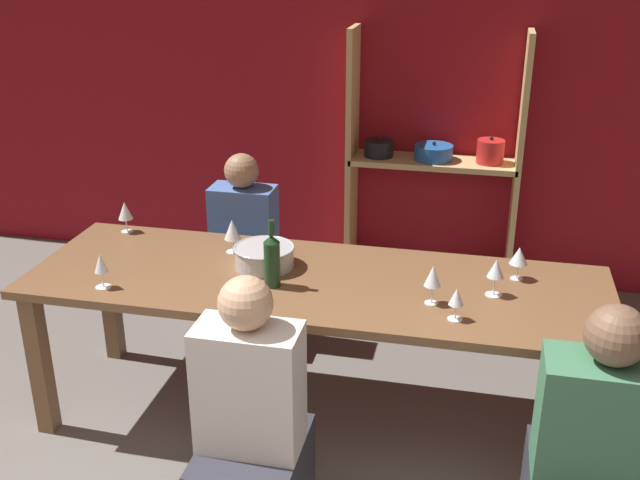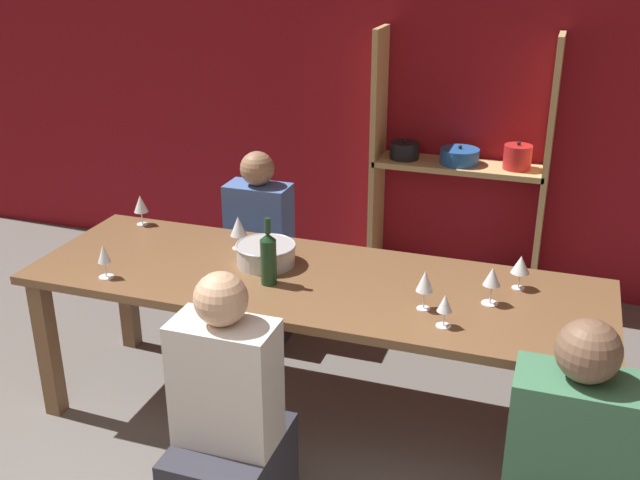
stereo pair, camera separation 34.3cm
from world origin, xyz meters
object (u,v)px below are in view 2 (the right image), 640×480
object	(u,v)px
wine_glass_red_c	(104,255)
wine_glass_red_e	(425,282)
wine_glass_white_a	(141,205)
wine_glass_red_b	(445,305)
wine_bottle_green	(268,258)
wine_glass_red_a	(521,265)
wine_glass_red_d	(238,227)
person_far_a	(261,269)
mixing_bowl	(266,253)
wine_glass_empty_a	(492,278)
person_near_b	(229,443)
dining_table	(313,295)
shelf_unit	(456,196)

from	to	relation	value
wine_glass_red_c	wine_glass_red_e	xyz separation A→B (m)	(1.43, 0.16, 0.01)
wine_glass_white_a	wine_glass_red_b	size ratio (longest dim) A/B	1.19
wine_bottle_green	wine_glass_red_a	xyz separation A→B (m)	(1.06, 0.31, -0.02)
wine_glass_red_d	wine_glass_red_b	bearing A→B (deg)	-22.67
wine_glass_red_b	person_far_a	distance (m)	1.63
wine_glass_white_a	wine_bottle_green	bearing A→B (deg)	-26.17
wine_glass_red_a	mixing_bowl	bearing A→B (deg)	-174.19
wine_glass_red_a	wine_glass_empty_a	world-z (taller)	wine_glass_empty_a
wine_glass_empty_a	person_far_a	bearing A→B (deg)	152.33
wine_glass_empty_a	wine_glass_red_e	distance (m)	0.29
wine_glass_empty_a	wine_glass_red_c	bearing A→B (deg)	-169.97
wine_bottle_green	wine_glass_red_b	distance (m)	0.82
wine_glass_red_c	person_near_b	bearing A→B (deg)	-30.70
wine_glass_red_c	wine_bottle_green	bearing A→B (deg)	13.93
wine_glass_red_c	dining_table	bearing A→B (deg)	18.06
wine_glass_red_e	person_far_a	world-z (taller)	person_far_a
wine_bottle_green	wine_glass_red_c	size ratio (longest dim) A/B	1.94
dining_table	person_near_b	size ratio (longest dim) A/B	2.33
mixing_bowl	wine_glass_red_e	bearing A→B (deg)	-14.73
wine_glass_white_a	wine_glass_red_b	bearing A→B (deg)	-18.92
wine_glass_red_a	wine_glass_red_d	size ratio (longest dim) A/B	0.92
wine_glass_red_b	wine_glass_red_c	bearing A→B (deg)	-178.50
wine_glass_white_a	wine_glass_empty_a	bearing A→B (deg)	-10.10
wine_glass_empty_a	mixing_bowl	bearing A→B (deg)	176.05
shelf_unit	person_far_a	distance (m)	1.37
dining_table	mixing_bowl	size ratio (longest dim) A/B	9.17
mixing_bowl	wine_bottle_green	bearing A→B (deg)	-63.86
mixing_bowl	wine_glass_red_e	xyz separation A→B (m)	(0.80, -0.21, 0.07)
wine_bottle_green	wine_glass_red_c	bearing A→B (deg)	-166.07
wine_bottle_green	wine_glass_empty_a	xyz separation A→B (m)	(0.96, 0.12, -0.01)
wine_glass_red_b	wine_glass_red_c	xyz separation A→B (m)	(-1.54, -0.04, 0.01)
dining_table	wine_glass_red_a	size ratio (longest dim) A/B	16.97
shelf_unit	wine_bottle_green	bearing A→B (deg)	-107.59
wine_glass_red_d	shelf_unit	bearing A→B (deg)	59.44
mixing_bowl	wine_bottle_green	world-z (taller)	wine_bottle_green
wine_glass_red_d	wine_bottle_green	bearing A→B (deg)	-47.55
dining_table	wine_glass_red_d	bearing A→B (deg)	155.69
wine_glass_red_b	wine_glass_red_e	xyz separation A→B (m)	(-0.11, 0.12, 0.03)
wine_bottle_green	wine_glass_red_e	distance (m)	0.70
shelf_unit	wine_glass_white_a	bearing A→B (deg)	-138.55
wine_glass_red_d	person_far_a	distance (m)	0.71
wine_glass_red_c	mixing_bowl	bearing A→B (deg)	30.38
person_far_a	wine_glass_empty_a	bearing A→B (deg)	152.33
dining_table	person_far_a	bearing A→B (deg)	128.59
mixing_bowl	wine_glass_red_d	size ratio (longest dim) A/B	1.70
person_far_a	person_near_b	size ratio (longest dim) A/B	0.99
wine_bottle_green	wine_glass_red_e	world-z (taller)	wine_bottle_green
mixing_bowl	wine_glass_red_c	distance (m)	0.74
wine_glass_red_d	mixing_bowl	bearing A→B (deg)	-33.00
wine_glass_red_c	wine_glass_red_d	distance (m)	0.66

